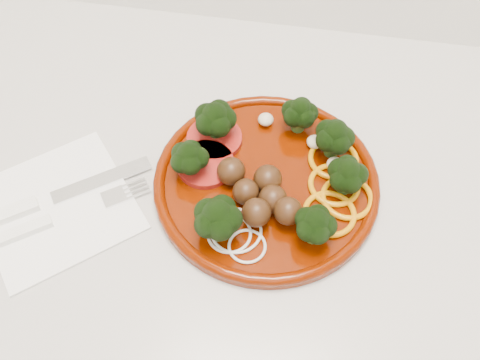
% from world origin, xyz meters
% --- Properties ---
extents(counter, '(2.40, 0.60, 0.90)m').
position_xyz_m(counter, '(0.00, 1.70, 0.45)').
color(counter, silver).
rests_on(counter, ground).
extents(plate, '(0.27, 0.27, 0.06)m').
position_xyz_m(plate, '(-0.03, 1.70, 0.92)').
color(plate, '#4D1100').
rests_on(plate, counter).
extents(napkin, '(0.23, 0.23, 0.00)m').
position_xyz_m(napkin, '(-0.27, 1.63, 0.90)').
color(napkin, white).
rests_on(napkin, counter).
extents(knife, '(0.19, 0.15, 0.01)m').
position_xyz_m(knife, '(-0.29, 1.63, 0.91)').
color(knife, silver).
rests_on(knife, napkin).
extents(fork, '(0.17, 0.13, 0.01)m').
position_xyz_m(fork, '(-0.28, 1.60, 0.91)').
color(fork, white).
rests_on(fork, napkin).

